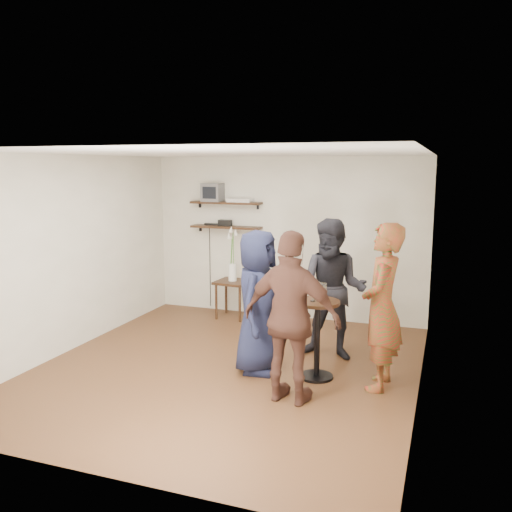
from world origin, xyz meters
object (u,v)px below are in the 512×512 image
Objects in this scene: side_table at (233,287)px; person_navy at (258,302)px; person_brown at (292,318)px; person_plaid at (382,307)px; dvd_deck at (240,200)px; crt_monitor at (213,192)px; person_dark at (333,290)px; drinks_table at (317,329)px; radio at (225,223)px.

side_table is 0.36× the size of person_navy.
person_brown reaches higher than side_table.
person_plaid reaches higher than person_brown.
person_navy is at bearing -40.00° from person_brown.
dvd_deck is 0.66× the size of side_table.
crt_monitor is 3.04m from person_dark.
person_dark is at bearing -46.84° from person_navy.
dvd_deck is at bearing 80.35° from side_table.
person_plaid is at bearing -2.14° from drinks_table.
side_table is at bearing -48.76° from person_brown.
side_table is at bearing -99.65° from dvd_deck.
person_brown is at bearing -60.02° from dvd_deck.
person_dark is (1.91, -1.31, 0.39)m from side_table.
side_table is at bearing -126.19° from person_plaid.
person_dark is 1.06m from person_navy.
person_brown is at bearing -140.00° from person_navy.
radio is 3.67m from person_brown.
crt_monitor is 0.50m from dvd_deck.
side_table is (-0.04, -0.25, -1.39)m from dvd_deck.
crt_monitor is 3.90m from person_brown.
person_brown reaches higher than radio.
person_dark is at bearing -134.95° from person_plaid.
crt_monitor reaches higher than person_plaid.
crt_monitor reaches higher than radio.
dvd_deck reaches higher than person_dark.
side_table is 2.78m from drinks_table.
crt_monitor is 0.52× the size of side_table.
person_brown is at bearing -48.12° from person_plaid.
person_navy is at bearing -88.12° from person_plaid.
person_dark is (0.03, 0.73, 0.30)m from drinks_table.
radio is 2.73m from person_dark.
person_navy is 0.95× the size of person_brown.
side_table is (0.23, -0.25, -1.01)m from radio.
dvd_deck reaches higher than drinks_table.
person_navy reaches higher than drinks_table.
dvd_deck is 0.22× the size of person_brown.
side_table is at bearing -47.83° from radio.
radio is at bearing -127.07° from person_plaid.
crt_monitor reaches higher than person_brown.
crt_monitor is at bearing 148.41° from person_dark.
radio is 1.07m from side_table.
person_navy is (1.16, -2.06, 0.35)m from side_table.
crt_monitor is 0.54m from radio.
dvd_deck is at bearing -51.63° from person_brown.
person_dark is 1.45m from person_brown.
person_plaid reaches higher than radio.
person_navy is (-0.75, -0.75, -0.04)m from person_dark.
crt_monitor is 0.18× the size of person_brown.
crt_monitor is 1.59m from side_table.
person_dark is at bearing -36.16° from radio.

